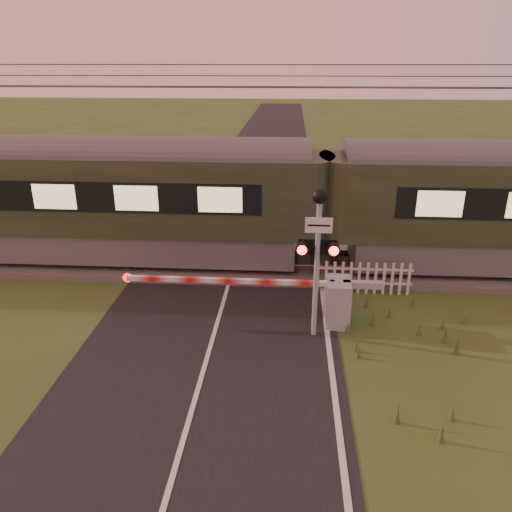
# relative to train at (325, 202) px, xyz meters

# --- Properties ---
(ground) EXTENTS (160.00, 160.00, 0.00)m
(ground) POSITION_rel_train_xyz_m (-2.83, -6.50, -2.15)
(ground) COLOR #3A4B1C
(ground) RESTS_ON ground
(road) EXTENTS (6.00, 140.00, 0.03)m
(road) POSITION_rel_train_xyz_m (-2.81, -6.73, -2.14)
(road) COLOR black
(road) RESTS_ON ground
(track_bed) EXTENTS (140.00, 3.40, 0.39)m
(track_bed) POSITION_rel_train_xyz_m (-2.83, 0.00, -2.09)
(track_bed) COLOR #47423D
(track_bed) RESTS_ON ground
(overhead_wires) EXTENTS (120.00, 0.62, 0.62)m
(overhead_wires) POSITION_rel_train_xyz_m (-2.83, 0.00, 3.57)
(overhead_wires) COLOR black
(overhead_wires) RESTS_ON ground
(train) EXTENTS (40.13, 2.77, 3.73)m
(train) POSITION_rel_train_xyz_m (0.00, 0.00, 0.00)
(train) COLOR slate
(train) RESTS_ON ground
(boom_gate) EXTENTS (6.50, 0.91, 1.20)m
(boom_gate) POSITION_rel_train_xyz_m (-0.08, -3.68, -1.50)
(boom_gate) COLOR gray
(boom_gate) RESTS_ON ground
(crossing_signal) EXTENTS (0.93, 0.37, 3.64)m
(crossing_signal) POSITION_rel_train_xyz_m (-0.42, -4.31, 0.35)
(crossing_signal) COLOR gray
(crossing_signal) RESTS_ON ground
(picket_fence) EXTENTS (2.78, 0.08, 0.95)m
(picket_fence) POSITION_rel_train_xyz_m (1.05, -1.89, -1.67)
(picket_fence) COLOR silver
(picket_fence) RESTS_ON ground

